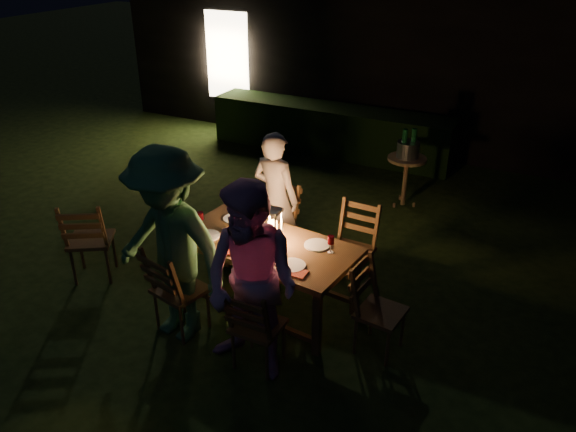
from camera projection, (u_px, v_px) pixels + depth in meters
The scene contains 29 objects.
garden_envelope at pixel (405, 39), 10.78m from camera, with size 40.00×40.00×3.20m.
dining_table at pixel (266, 249), 5.48m from camera, with size 1.87×1.08×0.74m.
chair_near_left at pixel (180, 304), 5.30m from camera, with size 0.52×0.55×0.97m.
chair_near_right at pixel (258, 340), 4.86m from camera, with size 0.41×0.44×0.91m.
chair_far_left at pixel (274, 238), 6.44m from camera, with size 0.53×0.55×0.97m.
chair_far_right at pixel (351, 263), 5.95m from camera, with size 0.45×0.48×0.97m.
chair_end at pixel (378, 325), 5.05m from camera, with size 0.48×0.45×0.91m.
chair_spare at pixel (93, 253), 6.11m from camera, with size 0.63×0.64×1.00m.
person_house_side at pixel (275, 198), 6.26m from camera, with size 0.56×0.37×1.55m, color beige.
person_opp_right at pixel (252, 284), 4.55m from camera, with size 0.86×0.67×1.77m, color #CF8EC0.
person_opp_left at pixel (170, 247), 4.96m from camera, with size 1.22×0.70×1.88m, color #397245.
lantern at pixel (273, 227), 5.39m from camera, with size 0.16×0.16×0.35m.
plate_far_left at pixel (235, 219), 5.87m from camera, with size 0.25×0.25×0.01m, color white.
plate_near_left at pixel (207, 236), 5.55m from camera, with size 0.25×0.25×0.01m, color white.
plate_far_right at pixel (317, 245), 5.38m from camera, with size 0.25×0.25×0.01m, color white.
plate_near_right at pixel (292, 265), 5.06m from camera, with size 0.25×0.25×0.01m, color white.
wineglass_a at pixel (258, 216), 5.76m from camera, with size 0.06×0.06×0.18m, color #59070F, non-canonical shape.
wineglass_b at pixel (201, 220), 5.67m from camera, with size 0.06×0.06×0.18m, color #59070F, non-canonical shape.
wineglass_c at pixel (274, 256), 5.05m from camera, with size 0.06×0.06×0.18m, color #59070F, non-canonical shape.
wineglass_d at pixel (331, 244), 5.23m from camera, with size 0.06×0.06×0.18m, color #59070F, non-canonical shape.
wineglass_e at pixel (238, 244), 5.23m from camera, with size 0.06×0.06×0.18m, color silver, non-canonical shape.
bottle_table at pixel (245, 223), 5.50m from camera, with size 0.07×0.07×0.28m, color #0F471E.
napkin_left at pixel (233, 251), 5.28m from camera, with size 0.18×0.14×0.01m, color red.
napkin_right at pixel (297, 273), 4.95m from camera, with size 0.18×0.14×0.01m, color red.
phone at pixel (197, 237), 5.52m from camera, with size 0.14×0.07×0.01m, color black.
side_table at pixel (407, 163), 7.61m from camera, with size 0.52×0.52×0.71m.
ice_bucket at pixel (408, 150), 7.52m from camera, with size 0.30×0.30×0.22m, color #A5A8AD.
bottle_bucket_a at pixel (404, 146), 7.49m from camera, with size 0.07×0.07×0.32m, color #0F471E.
bottle_bucket_b at pixel (413, 146), 7.51m from camera, with size 0.07×0.07×0.32m, color #0F471E.
Camera 1 is at (3.04, -4.80, 3.44)m, focal length 35.00 mm.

